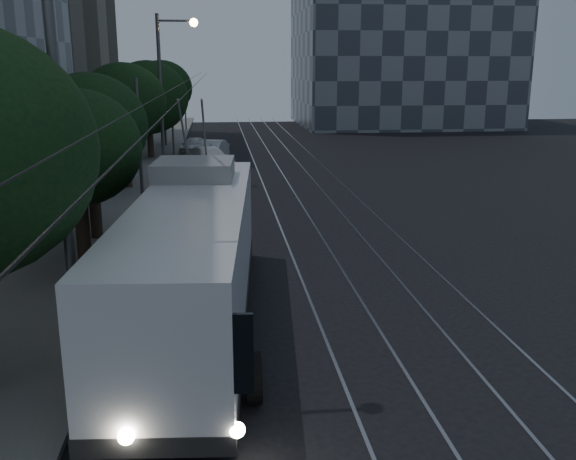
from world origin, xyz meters
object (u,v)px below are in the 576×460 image
(car_white_d, at_px, (194,146))
(car_white_c, at_px, (210,152))
(trolleybus, at_px, (193,258))
(pickup_silver, at_px, (196,201))
(streetlamp_far, at_px, (168,83))
(car_white_a, at_px, (177,184))
(car_white_b, at_px, (210,160))
(streetlamp_near, at_px, (77,64))

(car_white_d, bearing_deg, car_white_c, -62.52)
(trolleybus, distance_m, pickup_silver, 12.23)
(car_white_d, height_order, streetlamp_far, streetlamp_far)
(car_white_a, xyz_separation_m, car_white_b, (1.60, 7.56, 0.10))
(pickup_silver, bearing_deg, trolleybus, -101.79)
(streetlamp_far, bearing_deg, trolleybus, -84.73)
(car_white_a, distance_m, car_white_d, 16.10)
(trolleybus, xyz_separation_m, car_white_a, (-1.40, 16.75, -1.11))
(streetlamp_near, bearing_deg, car_white_d, 88.73)
(streetlamp_near, bearing_deg, trolleybus, 57.47)
(car_white_a, bearing_deg, streetlamp_near, -112.90)
(car_white_c, xyz_separation_m, car_white_d, (-1.28, 4.98, -0.14))
(car_white_c, distance_m, streetlamp_near, 31.41)
(pickup_silver, distance_m, car_white_c, 15.70)
(car_white_d, xyz_separation_m, streetlamp_near, (-0.80, -35.79, 5.86))
(pickup_silver, height_order, car_white_c, car_white_c)
(car_white_b, bearing_deg, streetlamp_near, -113.78)
(car_white_b, xyz_separation_m, streetlamp_far, (-2.10, -3.73, 4.79))
(pickup_silver, relative_size, car_white_d, 1.40)
(car_white_c, xyz_separation_m, streetlamp_far, (-2.10, -7.29, 4.78))
(streetlamp_near, xyz_separation_m, streetlamp_far, (-0.02, 23.52, -0.94))
(trolleybus, distance_m, car_white_a, 16.85)
(streetlamp_far, bearing_deg, car_white_c, 73.94)
(car_white_d, distance_m, streetlamp_near, 36.27)
(pickup_silver, relative_size, streetlamp_far, 0.56)
(trolleybus, height_order, pickup_silver, trolleybus)
(pickup_silver, bearing_deg, car_white_d, 78.89)
(trolleybus, relative_size, streetlamp_near, 1.18)
(pickup_silver, distance_m, car_white_b, 12.14)
(car_white_d, relative_size, streetlamp_far, 0.40)
(car_white_b, bearing_deg, trolleybus, -109.90)
(pickup_silver, height_order, car_white_d, pickup_silver)
(streetlamp_near, relative_size, streetlamp_far, 1.19)
(trolleybus, bearing_deg, streetlamp_near, -118.16)
(car_white_a, bearing_deg, car_white_c, 60.29)
(car_white_a, relative_size, streetlamp_far, 0.42)
(streetlamp_near, height_order, streetlamp_far, streetlamp_near)
(car_white_a, bearing_deg, car_white_b, 56.54)
(car_white_a, relative_size, car_white_c, 0.82)
(car_white_d, xyz_separation_m, streetlamp_far, (-0.82, -12.27, 4.92))
(trolleybus, distance_m, car_white_b, 24.34)
(car_white_a, relative_size, car_white_d, 1.04)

